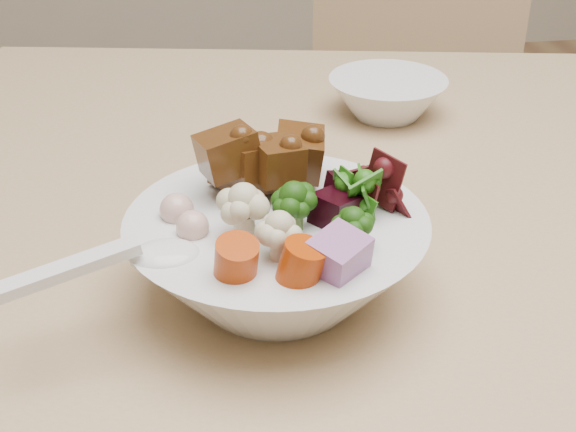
# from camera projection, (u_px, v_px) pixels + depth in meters

# --- Properties ---
(chair_far) EXTENTS (0.52, 0.52, 0.86)m
(chair_far) POSITION_uv_depth(u_px,v_px,m) (398.00, 191.00, 1.56)
(chair_far) COLOR tan
(chair_far) RESTS_ON ground
(food_bowl) EXTENTS (0.24, 0.24, 0.13)m
(food_bowl) POSITION_uv_depth(u_px,v_px,m) (279.00, 250.00, 0.64)
(food_bowl) COLOR silver
(food_bowl) RESTS_ON dining_table
(soup_spoon) EXTENTS (0.15, 0.06, 0.03)m
(soup_spoon) POSITION_uv_depth(u_px,v_px,m) (141.00, 259.00, 0.58)
(soup_spoon) COLOR silver
(soup_spoon) RESTS_ON food_bowl
(side_bowl) EXTENTS (0.14, 0.14, 0.05)m
(side_bowl) POSITION_uv_depth(u_px,v_px,m) (387.00, 97.00, 0.97)
(side_bowl) COLOR silver
(side_bowl) RESTS_ON dining_table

